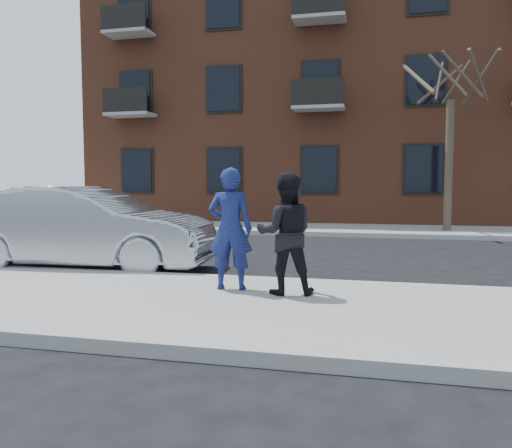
% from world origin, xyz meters
% --- Properties ---
extents(ground, '(100.00, 100.00, 0.00)m').
position_xyz_m(ground, '(0.00, 0.00, 0.00)').
color(ground, black).
rests_on(ground, ground).
extents(near_sidewalk, '(50.00, 3.50, 0.15)m').
position_xyz_m(near_sidewalk, '(0.00, -0.25, 0.07)').
color(near_sidewalk, gray).
rests_on(near_sidewalk, ground).
extents(near_curb, '(50.00, 0.10, 0.15)m').
position_xyz_m(near_curb, '(0.00, 1.55, 0.07)').
color(near_curb, '#999691').
rests_on(near_curb, ground).
extents(far_sidewalk, '(50.00, 3.50, 0.15)m').
position_xyz_m(far_sidewalk, '(0.00, 11.25, 0.07)').
color(far_sidewalk, gray).
rests_on(far_sidewalk, ground).
extents(far_curb, '(50.00, 0.10, 0.15)m').
position_xyz_m(far_curb, '(0.00, 9.45, 0.07)').
color(far_curb, '#999691').
rests_on(far_curb, ground).
extents(apartment_building, '(24.30, 10.30, 12.30)m').
position_xyz_m(apartment_building, '(2.00, 18.00, 6.16)').
color(apartment_building, brown).
rests_on(apartment_building, ground).
extents(street_tree, '(3.60, 3.60, 6.80)m').
position_xyz_m(street_tree, '(4.50, 11.00, 5.52)').
color(street_tree, '#342A1E').
rests_on(street_tree, far_sidewalk).
extents(silver_sedan, '(5.01, 2.03, 1.62)m').
position_xyz_m(silver_sedan, '(-3.25, 2.30, 0.81)').
color(silver_sedan, '#999BA3').
rests_on(silver_sedan, ground).
extents(man_hoodie, '(0.67, 0.52, 1.75)m').
position_xyz_m(man_hoodie, '(0.14, 0.54, 1.02)').
color(man_hoodie, navy).
rests_on(man_hoodie, near_sidewalk).
extents(man_peacoat, '(0.93, 0.79, 1.66)m').
position_xyz_m(man_peacoat, '(0.96, 0.43, 0.98)').
color(man_peacoat, black).
rests_on(man_peacoat, near_sidewalk).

